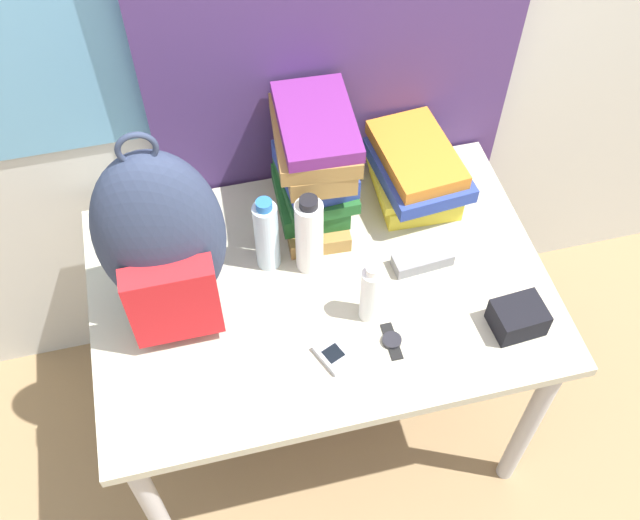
{
  "coord_description": "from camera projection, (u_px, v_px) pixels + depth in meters",
  "views": [
    {
      "loc": [
        -0.25,
        -0.65,
        2.24
      ],
      "look_at": [
        0.0,
        0.38,
        0.82
      ],
      "focal_mm": 42.0,
      "sensor_mm": 36.0,
      "label": 1
    }
  ],
  "objects": [
    {
      "name": "book_stack_center",
      "position": [
        416.0,
        173.0,
        1.96
      ],
      "size": [
        0.23,
        0.31,
        0.17
      ],
      "color": "yellow",
      "rests_on": "desk"
    },
    {
      "name": "sunglasses_case",
      "position": [
        422.0,
        260.0,
        1.87
      ],
      "size": [
        0.15,
        0.07,
        0.04
      ],
      "color": "gray",
      "rests_on": "desk"
    },
    {
      "name": "sports_bottle",
      "position": [
        309.0,
        235.0,
        1.79
      ],
      "size": [
        0.07,
        0.07,
        0.24
      ],
      "color": "white",
      "rests_on": "desk"
    },
    {
      "name": "desk",
      "position": [
        320.0,
        305.0,
        1.92
      ],
      "size": [
        1.12,
        0.76,
        0.72
      ],
      "color": "#B7B299",
      "rests_on": "ground_plane"
    },
    {
      "name": "sunscreen_bottle",
      "position": [
        371.0,
        293.0,
        1.72
      ],
      "size": [
        0.05,
        0.05,
        0.19
      ],
      "color": "white",
      "rests_on": "desk"
    },
    {
      "name": "wristwatch",
      "position": [
        392.0,
        341.0,
        1.74
      ],
      "size": [
        0.05,
        0.1,
        0.01
      ],
      "color": "black",
      "rests_on": "desk"
    },
    {
      "name": "cell_phone",
      "position": [
        333.0,
        355.0,
        1.72
      ],
      "size": [
        0.09,
        0.1,
        0.02
      ],
      "color": "#B7BCC6",
      "rests_on": "desk"
    },
    {
      "name": "backpack",
      "position": [
        162.0,
        243.0,
        1.62
      ],
      "size": [
        0.28,
        0.22,
        0.55
      ],
      "color": "#2D3851",
      "rests_on": "desk"
    },
    {
      "name": "book_stack_left",
      "position": [
        314.0,
        167.0,
        1.85
      ],
      "size": [
        0.22,
        0.3,
        0.34
      ],
      "color": "olive",
      "rests_on": "desk"
    },
    {
      "name": "water_bottle",
      "position": [
        267.0,
        235.0,
        1.8
      ],
      "size": [
        0.06,
        0.06,
        0.23
      ],
      "color": "silver",
      "rests_on": "desk"
    },
    {
      "name": "camera_pouch",
      "position": [
        518.0,
        318.0,
        1.75
      ],
      "size": [
        0.12,
        0.1,
        0.07
      ],
      "color": "black",
      "rests_on": "desk"
    }
  ]
}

